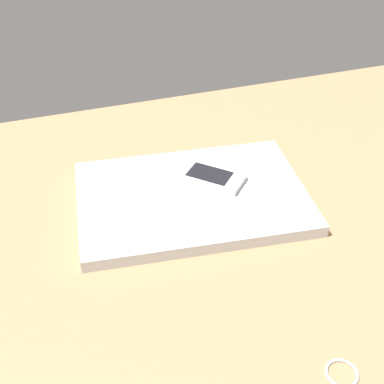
{
  "coord_description": "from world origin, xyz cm",
  "views": [
    {
      "loc": [
        -19.96,
        -52.47,
        51.98
      ],
      "look_at": [
        -0.76,
        5.79,
        5.0
      ],
      "focal_mm": 48.31,
      "sensor_mm": 36.0,
      "label": 1
    }
  ],
  "objects": [
    {
      "name": "key_ring",
      "position": [
        5.21,
        -27.16,
        3.18
      ],
      "size": [
        3.62,
        3.62,
        0.36
      ],
      "primitive_type": "torus",
      "color": "silver",
      "rests_on": "desk_surface"
    },
    {
      "name": "laptop_closed",
      "position": [
        -0.76,
        5.79,
        3.95
      ],
      "size": [
        36.32,
        26.72,
        1.89
      ],
      "primitive_type": "cube",
      "rotation": [
        0.0,
        0.0,
        -0.11
      ],
      "color": "#B7BABC",
      "rests_on": "desk_surface"
    },
    {
      "name": "cell_phone_on_laptop",
      "position": [
        2.87,
        8.19,
        5.41
      ],
      "size": [
        10.96,
        10.82,
        1.1
      ],
      "color": "silver",
      "rests_on": "laptop_closed"
    },
    {
      "name": "desk_surface",
      "position": [
        0.0,
        0.0,
        1.5
      ],
      "size": [
        120.0,
        80.0,
        3.0
      ],
      "primitive_type": "cube",
      "color": "#9E7751",
      "rests_on": "ground"
    }
  ]
}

